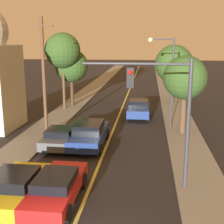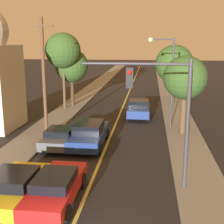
{
  "view_description": "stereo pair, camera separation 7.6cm",
  "coord_description": "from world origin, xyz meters",
  "px_view_note": "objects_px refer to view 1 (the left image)",
  "views": [
    {
      "loc": [
        2.64,
        -8.33,
        6.82
      ],
      "look_at": [
        0.0,
        13.93,
        1.6
      ],
      "focal_mm": 50.0,
      "sensor_mm": 36.0,
      "label": 1
    },
    {
      "loc": [
        2.71,
        -8.33,
        6.82
      ],
      "look_at": [
        0.0,
        13.93,
        1.6
      ],
      "focal_mm": 50.0,
      "sensor_mm": 36.0,
      "label": 2
    }
  ],
  "objects_px": {
    "tree_right_far": "(174,64)",
    "traffic_signal_mast": "(163,101)",
    "car_far_oncoming": "(139,109)",
    "tree_left_near": "(71,66)",
    "utility_pole_left": "(44,75)",
    "streetlamp_right": "(166,71)",
    "car_near_lane_front": "(57,187)",
    "car_near_lane_second": "(89,134)",
    "car_outer_lane_front": "(16,186)",
    "tree_right_near": "(185,78)",
    "tree_left_far": "(63,51)",
    "car_outer_lane_second": "(61,137)"
  },
  "relations": [
    {
      "from": "car_near_lane_front",
      "to": "tree_right_near",
      "type": "height_order",
      "value": "tree_right_near"
    },
    {
      "from": "tree_right_far",
      "to": "traffic_signal_mast",
      "type": "bearing_deg",
      "value": -95.47
    },
    {
      "from": "tree_left_far",
      "to": "tree_right_far",
      "type": "bearing_deg",
      "value": 21.95
    },
    {
      "from": "streetlamp_right",
      "to": "car_near_lane_second",
      "type": "bearing_deg",
      "value": -139.0
    },
    {
      "from": "car_far_oncoming",
      "to": "tree_right_near",
      "type": "bearing_deg",
      "value": 127.1
    },
    {
      "from": "car_near_lane_second",
      "to": "utility_pole_left",
      "type": "distance_m",
      "value": 5.3
    },
    {
      "from": "traffic_signal_mast",
      "to": "tree_right_far",
      "type": "relative_size",
      "value": 0.96
    },
    {
      "from": "utility_pole_left",
      "to": "tree_left_near",
      "type": "bearing_deg",
      "value": 93.37
    },
    {
      "from": "streetlamp_right",
      "to": "tree_left_near",
      "type": "height_order",
      "value": "streetlamp_right"
    },
    {
      "from": "car_outer_lane_front",
      "to": "tree_right_near",
      "type": "height_order",
      "value": "tree_right_near"
    },
    {
      "from": "traffic_signal_mast",
      "to": "streetlamp_right",
      "type": "relative_size",
      "value": 0.86
    },
    {
      "from": "car_outer_lane_front",
      "to": "traffic_signal_mast",
      "type": "relative_size",
      "value": 0.74
    },
    {
      "from": "car_outer_lane_second",
      "to": "streetlamp_right",
      "type": "relative_size",
      "value": 0.56
    },
    {
      "from": "streetlamp_right",
      "to": "tree_right_far",
      "type": "relative_size",
      "value": 1.11
    },
    {
      "from": "traffic_signal_mast",
      "to": "car_near_lane_front",
      "type": "bearing_deg",
      "value": -156.58
    },
    {
      "from": "traffic_signal_mast",
      "to": "utility_pole_left",
      "type": "xyz_separation_m",
      "value": [
        -7.94,
        7.27,
        0.24
      ]
    },
    {
      "from": "car_near_lane_front",
      "to": "car_outer_lane_front",
      "type": "bearing_deg",
      "value": -176.25
    },
    {
      "from": "utility_pole_left",
      "to": "tree_right_far",
      "type": "distance_m",
      "value": 16.47
    },
    {
      "from": "car_outer_lane_front",
      "to": "tree_right_far",
      "type": "height_order",
      "value": "tree_right_far"
    },
    {
      "from": "car_far_oncoming",
      "to": "tree_right_far",
      "type": "relative_size",
      "value": 0.62
    },
    {
      "from": "tree_right_near",
      "to": "car_far_oncoming",
      "type": "bearing_deg",
      "value": 127.1
    },
    {
      "from": "car_outer_lane_front",
      "to": "streetlamp_right",
      "type": "xyz_separation_m",
      "value": [
        6.82,
        11.92,
        3.86
      ]
    },
    {
      "from": "tree_right_far",
      "to": "car_outer_lane_second",
      "type": "bearing_deg",
      "value": -117.76
    },
    {
      "from": "streetlamp_right",
      "to": "utility_pole_left",
      "type": "distance_m",
      "value": 8.94
    },
    {
      "from": "tree_left_near",
      "to": "utility_pole_left",
      "type": "bearing_deg",
      "value": -86.63
    },
    {
      "from": "car_near_lane_second",
      "to": "traffic_signal_mast",
      "type": "xyz_separation_m",
      "value": [
        4.44,
        -5.49,
        3.33
      ]
    },
    {
      "from": "car_far_oncoming",
      "to": "tree_right_near",
      "type": "xyz_separation_m",
      "value": [
        3.38,
        -4.46,
        3.31
      ]
    },
    {
      "from": "car_far_oncoming",
      "to": "tree_left_near",
      "type": "height_order",
      "value": "tree_left_near"
    },
    {
      "from": "car_near_lane_second",
      "to": "traffic_signal_mast",
      "type": "bearing_deg",
      "value": -51.06
    },
    {
      "from": "streetlamp_right",
      "to": "utility_pole_left",
      "type": "bearing_deg",
      "value": -163.03
    },
    {
      "from": "car_near_lane_front",
      "to": "utility_pole_left",
      "type": "height_order",
      "value": "utility_pole_left"
    },
    {
      "from": "car_outer_lane_front",
      "to": "tree_right_far",
      "type": "distance_m",
      "value": 24.18
    },
    {
      "from": "car_outer_lane_second",
      "to": "traffic_signal_mast",
      "type": "height_order",
      "value": "traffic_signal_mast"
    },
    {
      "from": "tree_right_far",
      "to": "car_far_oncoming",
      "type": "bearing_deg",
      "value": -115.7
    },
    {
      "from": "car_outer_lane_front",
      "to": "car_far_oncoming",
      "type": "distance_m",
      "value": 16.02
    },
    {
      "from": "traffic_signal_mast",
      "to": "tree_right_far",
      "type": "distance_m",
      "value": 20.53
    },
    {
      "from": "car_near_lane_front",
      "to": "traffic_signal_mast",
      "type": "xyz_separation_m",
      "value": [
        4.44,
        1.92,
        3.43
      ]
    },
    {
      "from": "tree_left_far",
      "to": "tree_right_far",
      "type": "distance_m",
      "value": 11.89
    },
    {
      "from": "car_near_lane_second",
      "to": "car_near_lane_front",
      "type": "bearing_deg",
      "value": -90.0
    },
    {
      "from": "utility_pole_left",
      "to": "tree_right_near",
      "type": "xyz_separation_m",
      "value": [
        9.82,
        1.54,
        -0.24
      ]
    },
    {
      "from": "car_far_oncoming",
      "to": "traffic_signal_mast",
      "type": "xyz_separation_m",
      "value": [
        1.49,
        -13.27,
        3.32
      ]
    },
    {
      "from": "car_near_lane_front",
      "to": "tree_left_near",
      "type": "relative_size",
      "value": 0.81
    },
    {
      "from": "tree_left_near",
      "to": "tree_left_far",
      "type": "bearing_deg",
      "value": -107.05
    },
    {
      "from": "tree_right_near",
      "to": "tree_right_far",
      "type": "relative_size",
      "value": 0.91
    },
    {
      "from": "streetlamp_right",
      "to": "car_far_oncoming",
      "type": "bearing_deg",
      "value": 121.78
    },
    {
      "from": "car_near_lane_front",
      "to": "car_near_lane_second",
      "type": "height_order",
      "value": "car_near_lane_second"
    },
    {
      "from": "tree_left_far",
      "to": "car_near_lane_second",
      "type": "bearing_deg",
      "value": -66.65
    },
    {
      "from": "car_far_oncoming",
      "to": "tree_left_near",
      "type": "xyz_separation_m",
      "value": [
        -7.05,
        4.2,
        3.39
      ]
    },
    {
      "from": "car_outer_lane_second",
      "to": "tree_left_near",
      "type": "distance_m",
      "value": 13.25
    },
    {
      "from": "car_outer_lane_second",
      "to": "tree_left_far",
      "type": "bearing_deg",
      "value": 104.02
    }
  ]
}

